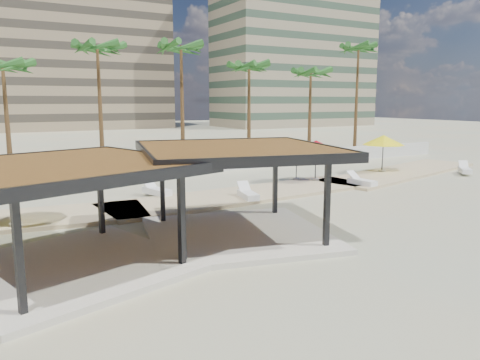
% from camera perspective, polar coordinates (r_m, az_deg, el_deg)
% --- Properties ---
extents(ground, '(200.00, 200.00, 0.00)m').
position_cam_1_polar(ground, '(19.14, 6.35, -6.23)').
color(ground, tan).
rests_on(ground, ground).
extents(promenade, '(44.45, 7.97, 0.24)m').
position_cam_1_polar(promenade, '(26.46, 0.12, -1.59)').
color(promenade, '#C6B284').
rests_on(promenade, ground).
extents(boundary_wall, '(56.00, 0.30, 1.20)m').
position_cam_1_polar(boundary_wall, '(33.05, -10.11, 1.47)').
color(boundary_wall, silver).
rests_on(boundary_wall, ground).
extents(building_mid, '(38.00, 16.00, 30.40)m').
position_cam_1_polar(building_mid, '(94.48, -21.12, 14.53)').
color(building_mid, '#847259').
rests_on(building_mid, ground).
extents(building_east, '(32.00, 15.00, 36.40)m').
position_cam_1_polar(building_east, '(100.74, 6.68, 16.46)').
color(building_east, gray).
rests_on(building_east, ground).
extents(pavilion_central, '(8.38, 8.38, 3.55)m').
position_cam_1_polar(pavilion_central, '(17.81, -0.38, -0.39)').
color(pavilion_central, beige).
rests_on(pavilion_central, ground).
extents(pavilion_west, '(8.35, 8.35, 3.42)m').
position_cam_1_polar(pavilion_west, '(15.24, -20.18, -3.00)').
color(pavilion_west, beige).
rests_on(pavilion_west, ground).
extents(umbrella_b, '(3.55, 3.55, 2.60)m').
position_cam_1_polar(umbrella_b, '(20.89, -26.12, 0.95)').
color(umbrella_b, beige).
rests_on(umbrella_b, promenade).
extents(umbrella_c, '(3.55, 3.55, 2.57)m').
position_cam_1_polar(umbrella_c, '(30.04, 9.26, 4.12)').
color(umbrella_c, beige).
rests_on(umbrella_c, promenade).
extents(umbrella_d, '(3.39, 3.39, 2.36)m').
position_cam_1_polar(umbrella_d, '(30.11, 6.94, 3.85)').
color(umbrella_d, beige).
rests_on(umbrella_d, promenade).
extents(umbrella_e, '(3.00, 3.00, 2.62)m').
position_cam_1_polar(umbrella_e, '(34.99, 17.08, 4.66)').
color(umbrella_e, beige).
rests_on(umbrella_e, promenade).
extents(lounger_a, '(1.17, 2.16, 0.78)m').
position_cam_1_polar(lounger_a, '(25.92, -10.16, -1.29)').
color(lounger_a, white).
rests_on(lounger_a, promenade).
extents(lounger_b, '(1.03, 2.06, 0.75)m').
position_cam_1_polar(lounger_b, '(24.54, 0.96, -1.77)').
color(lounger_b, white).
rests_on(lounger_b, promenade).
extents(lounger_c, '(0.82, 2.01, 0.74)m').
position_cam_1_polar(lounger_c, '(29.40, 14.60, -0.18)').
color(lounger_c, white).
rests_on(lounger_c, promenade).
extents(lounger_d, '(1.84, 1.85, 0.75)m').
position_cam_1_polar(lounger_d, '(36.93, 25.73, 1.13)').
color(lounger_d, white).
rests_on(lounger_d, promenade).
extents(palm_c, '(3.00, 3.00, 8.17)m').
position_cam_1_polar(palm_c, '(33.07, -26.94, 11.84)').
color(palm_c, brown).
rests_on(palm_c, ground).
extents(palm_d, '(3.00, 3.00, 9.66)m').
position_cam_1_polar(palm_d, '(34.82, -16.98, 14.60)').
color(palm_d, brown).
rests_on(palm_d, ground).
extents(palm_e, '(3.00, 3.00, 9.91)m').
position_cam_1_polar(palm_e, '(36.21, -7.19, 15.11)').
color(palm_e, brown).
rests_on(palm_e, ground).
extents(palm_f, '(3.00, 3.00, 8.74)m').
position_cam_1_polar(palm_f, '(38.99, 1.12, 13.16)').
color(palm_f, brown).
rests_on(palm_f, ground).
extents(palm_g, '(3.00, 3.00, 8.42)m').
position_cam_1_polar(palm_g, '(42.03, 8.62, 12.40)').
color(palm_g, brown).
rests_on(palm_g, ground).
extents(palm_h, '(3.00, 3.00, 10.86)m').
position_cam_1_polar(palm_h, '(46.56, 14.24, 14.76)').
color(palm_h, brown).
rests_on(palm_h, ground).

